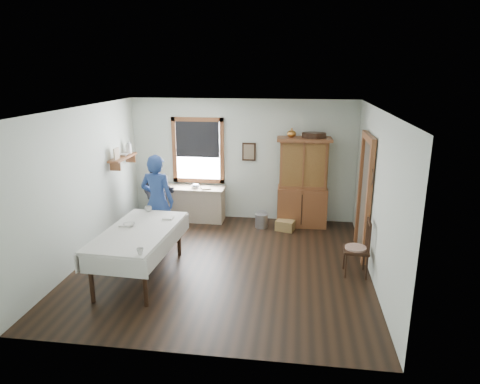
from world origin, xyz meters
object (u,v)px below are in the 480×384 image
(dining_table, at_px, (140,253))
(figure_dark, at_px, (159,195))
(pail, at_px, (261,221))
(wicker_basket, at_px, (285,225))
(spindle_chair, at_px, (356,247))
(china_hutch, at_px, (303,183))
(woman_blue, at_px, (158,204))
(work_counter, at_px, (195,204))

(dining_table, bearing_deg, figure_dark, 100.41)
(pail, height_order, wicker_basket, pail)
(dining_table, height_order, spindle_chair, spindle_chair)
(china_hutch, distance_m, wicker_basket, 0.99)
(pail, xyz_separation_m, woman_blue, (-1.89, -1.25, 0.68))
(work_counter, relative_size, dining_table, 0.66)
(woman_blue, relative_size, figure_dark, 1.19)
(wicker_basket, distance_m, figure_dark, 2.79)
(wicker_basket, xyz_separation_m, woman_blue, (-2.40, -1.12, 0.72))
(dining_table, distance_m, wicker_basket, 3.35)
(woman_blue, xyz_separation_m, figure_dark, (-0.32, 1.03, -0.13))
(pail, height_order, woman_blue, woman_blue)
(dining_table, xyz_separation_m, spindle_chair, (3.52, 0.55, 0.08))
(spindle_chair, distance_m, wicker_basket, 2.27)
(work_counter, height_order, spindle_chair, spindle_chair)
(work_counter, distance_m, figure_dark, 0.89)
(china_hutch, bearing_deg, woman_blue, -153.71)
(woman_blue, bearing_deg, figure_dark, -64.28)
(wicker_basket, distance_m, woman_blue, 2.75)
(spindle_chair, relative_size, figure_dark, 0.69)
(china_hutch, bearing_deg, figure_dark, -173.64)
(dining_table, bearing_deg, woman_blue, 94.50)
(wicker_basket, bearing_deg, woman_blue, -154.97)
(wicker_basket, height_order, woman_blue, woman_blue)
(dining_table, height_order, figure_dark, figure_dark)
(china_hutch, height_order, wicker_basket, china_hutch)
(wicker_basket, bearing_deg, china_hutch, 47.89)
(work_counter, bearing_deg, china_hutch, 0.72)
(work_counter, xyz_separation_m, wicker_basket, (2.05, -0.38, -0.27))
(pail, bearing_deg, work_counter, 170.58)
(dining_table, xyz_separation_m, pail, (1.78, 2.54, -0.26))
(figure_dark, bearing_deg, pail, 2.93)
(work_counter, xyz_separation_m, figure_dark, (-0.68, -0.47, 0.31))
(wicker_basket, height_order, figure_dark, figure_dark)
(china_hutch, relative_size, figure_dark, 1.38)
(spindle_chair, bearing_deg, dining_table, -168.69)
(spindle_chair, distance_m, figure_dark, 4.34)
(work_counter, xyz_separation_m, pail, (1.53, -0.25, -0.24))
(china_hutch, xyz_separation_m, wicker_basket, (-0.34, -0.37, -0.86))
(china_hutch, distance_m, figure_dark, 3.11)
(work_counter, height_order, china_hutch, china_hutch)
(dining_table, relative_size, figure_dark, 1.46)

